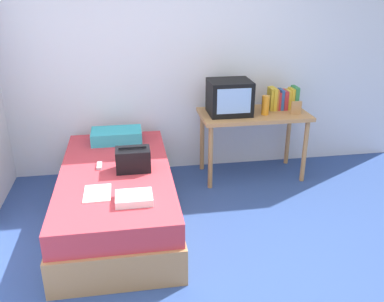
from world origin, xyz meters
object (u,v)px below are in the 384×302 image
magazine (97,193)px  remote_dark (124,201)px  tv (229,97)px  folded_towel (134,198)px  remote_silver (99,166)px  book_row (283,99)px  handbag (133,159)px  water_bottle (265,105)px  picture_frame (296,108)px  bed (117,196)px  pillow (117,136)px  desk (253,121)px

magazine → remote_dark: size_ratio=1.86×
tv → folded_towel: (-1.06, -1.33, -0.39)m
remote_silver → folded_towel: 0.74m
book_row → magazine: book_row is taller
magazine → remote_dark: (0.20, -0.17, 0.01)m
magazine → handbag: bearing=53.2°
water_bottle → picture_frame: (0.33, -0.03, -0.03)m
water_bottle → handbag: bearing=-154.8°
bed → folded_towel: size_ratio=7.14×
handbag → remote_silver: size_ratio=2.08×
tv → magazine: tv is taller
picture_frame → pillow: size_ratio=0.27×
water_bottle → handbag: size_ratio=0.68×
pillow → magazine: (-0.15, -1.13, -0.06)m
tv → pillow: size_ratio=0.86×
pillow → folded_towel: 1.31m
bed → picture_frame: 2.08m
water_bottle → remote_dark: water_bottle is taller
bed → remote_dark: (0.07, -0.59, 0.27)m
desk → water_bottle: bearing=-41.9°
water_bottle → folded_towel: (-1.43, -1.24, -0.31)m
water_bottle → picture_frame: 0.34m
bed → magazine: size_ratio=6.90×
tv → remote_dark: 1.80m
desk → book_row: 0.42m
desk → folded_towel: 1.88m
tv → book_row: (0.62, 0.08, -0.07)m
remote_silver → folded_towel: folded_towel is taller
tv → water_bottle: bearing=-14.0°
handbag → remote_dark: (-0.09, -0.57, -0.09)m
remote_silver → handbag: bearing=-20.6°
picture_frame → book_row: bearing=110.6°
bed → magazine: (-0.14, -0.42, 0.26)m
bed → desk: 1.70m
desk → book_row: bearing=13.8°
book_row → remote_dark: size_ratio=2.04×
pillow → folded_towel: (0.14, -1.30, -0.04)m
tv → magazine: 1.82m
water_bottle → book_row: book_row is taller
tv → pillow: 1.25m
tv → remote_silver: (-1.35, -0.64, -0.40)m
tv → remote_dark: tv is taller
water_bottle → book_row: bearing=33.8°
water_bottle → pillow: (-1.57, 0.06, -0.27)m
desk → tv: tv is taller
handbag → bed: bearing=173.3°
remote_dark → remote_silver: same height
remote_silver → bed: bearing=-33.9°
picture_frame → folded_towel: 2.15m
water_bottle → desk: bearing=138.1°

